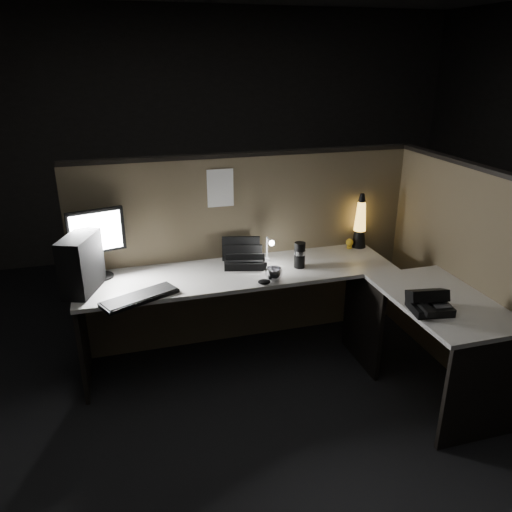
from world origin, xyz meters
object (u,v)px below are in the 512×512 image
object	(u,v)px
monitor	(97,237)
keyboard	(140,298)
desk_phone	(429,302)
lava_lamp	(360,225)
pc_tower	(81,264)

from	to	relation	value
monitor	keyboard	size ratio (longest dim) A/B	0.99
keyboard	desk_phone	xyz separation A→B (m)	(1.69, -0.64, 0.04)
lava_lamp	desk_phone	world-z (taller)	lava_lamp
monitor	keyboard	bearing A→B (deg)	-76.33
lava_lamp	desk_phone	size ratio (longest dim) A/B	1.66
pc_tower	desk_phone	bearing A→B (deg)	-2.43
pc_tower	monitor	xyz separation A→B (m)	(0.11, 0.20, 0.11)
monitor	lava_lamp	world-z (taller)	monitor
pc_tower	desk_phone	distance (m)	2.23
monitor	keyboard	distance (m)	0.58
pc_tower	desk_phone	world-z (taller)	pc_tower
lava_lamp	desk_phone	distance (m)	1.14
monitor	lava_lamp	distance (m)	2.03
keyboard	monitor	bearing A→B (deg)	92.97
monitor	desk_phone	world-z (taller)	monitor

